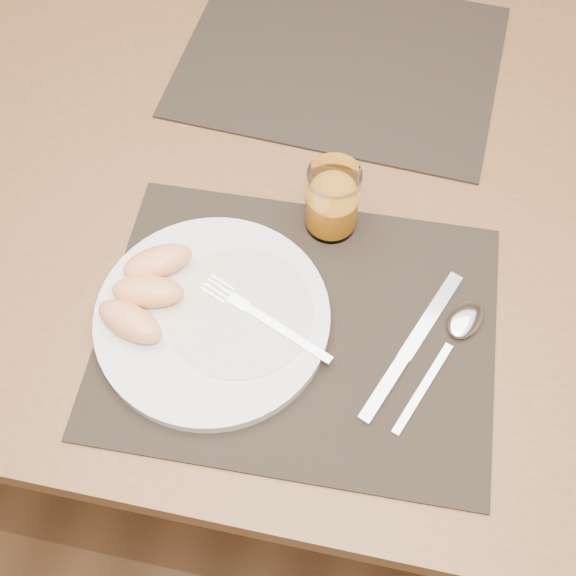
# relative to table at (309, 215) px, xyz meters

# --- Properties ---
(ground) EXTENTS (5.00, 5.00, 0.00)m
(ground) POSITION_rel_table_xyz_m (0.00, 0.00, -0.67)
(ground) COLOR brown
(ground) RESTS_ON ground
(table) EXTENTS (1.40, 0.90, 0.75)m
(table) POSITION_rel_table_xyz_m (0.00, 0.00, 0.00)
(table) COLOR brown
(table) RESTS_ON ground
(placemat_near) EXTENTS (0.46, 0.37, 0.00)m
(placemat_near) POSITION_rel_table_xyz_m (0.03, -0.22, 0.09)
(placemat_near) COLOR black
(placemat_near) RESTS_ON table
(placemat_far) EXTENTS (0.47, 0.38, 0.00)m
(placemat_far) POSITION_rel_table_xyz_m (0.00, 0.22, 0.09)
(placemat_far) COLOR black
(placemat_far) RESTS_ON table
(plate) EXTENTS (0.27, 0.27, 0.02)m
(plate) POSITION_rel_table_xyz_m (-0.07, -0.23, 0.10)
(plate) COLOR white
(plate) RESTS_ON placemat_near
(plate_dressing) EXTENTS (0.17, 0.17, 0.00)m
(plate_dressing) POSITION_rel_table_xyz_m (-0.04, -0.22, 0.10)
(plate_dressing) COLOR white
(plate_dressing) RESTS_ON plate
(fork) EXTENTS (0.17, 0.09, 0.00)m
(fork) POSITION_rel_table_xyz_m (-0.02, -0.22, 0.11)
(fork) COLOR silver
(fork) RESTS_ON plate
(knife) EXTENTS (0.10, 0.21, 0.01)m
(knife) POSITION_rel_table_xyz_m (0.15, -0.23, 0.09)
(knife) COLOR silver
(knife) RESTS_ON placemat_near
(spoon) EXTENTS (0.09, 0.19, 0.01)m
(spoon) POSITION_rel_table_xyz_m (0.21, -0.19, 0.09)
(spoon) COLOR silver
(spoon) RESTS_ON placemat_near
(juice_glass) EXTENTS (0.06, 0.06, 0.10)m
(juice_glass) POSITION_rel_table_xyz_m (0.04, -0.07, 0.13)
(juice_glass) COLOR white
(juice_glass) RESTS_ON placemat_near
(grapefruit_wedges) EXTENTS (0.10, 0.15, 0.03)m
(grapefruit_wedges) POSITION_rel_table_xyz_m (-0.15, -0.23, 0.12)
(grapefruit_wedges) COLOR #F9A665
(grapefruit_wedges) RESTS_ON plate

